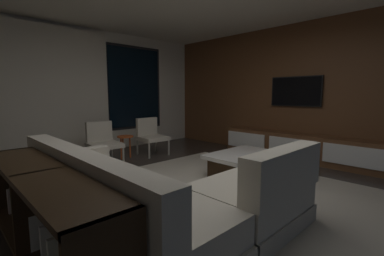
{
  "coord_description": "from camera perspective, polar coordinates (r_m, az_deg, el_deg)",
  "views": [
    {
      "loc": [
        -2.31,
        -2.15,
        1.29
      ],
      "look_at": [
        0.95,
        1.19,
        0.7
      ],
      "focal_mm": 24.8,
      "sensor_mm": 36.0,
      "label": 1
    }
  ],
  "objects": [
    {
      "name": "accent_chair_by_curtain",
      "position": [
        5.22,
        -18.66,
        -2.57
      ],
      "size": [
        0.57,
        0.59,
        0.78
      ],
      "color": "#B2ADA0",
      "rests_on": "floor"
    },
    {
      "name": "mounted_tv",
      "position": [
        5.78,
        21.4,
        7.35
      ],
      "size": [
        0.05,
        1.03,
        0.6
      ],
      "color": "black"
    },
    {
      "name": "book_stack_on_coffee_table",
      "position": [
        4.2,
        15.87,
        -5.42
      ],
      "size": [
        0.23,
        0.22,
        0.06
      ],
      "color": "#58BE8E",
      "rests_on": "coffee_table"
    },
    {
      "name": "accent_chair_near_window",
      "position": [
        5.79,
        -8.9,
        -1.33
      ],
      "size": [
        0.58,
        0.6,
        0.78
      ],
      "color": "#B2ADA0",
      "rests_on": "floor"
    },
    {
      "name": "back_wall_with_window",
      "position": [
        6.19,
        -23.17,
        7.17
      ],
      "size": [
        6.6,
        0.3,
        2.7
      ],
      "color": "silver",
      "rests_on": "floor"
    },
    {
      "name": "side_stool",
      "position": [
        5.51,
        -14.19,
        -2.54
      ],
      "size": [
        0.32,
        0.32,
        0.46
      ],
      "color": "#BF4C1E",
      "rests_on": "floor"
    },
    {
      "name": "media_wall",
      "position": [
        5.78,
        24.11,
        7.22
      ],
      "size": [
        0.12,
        7.8,
        2.7
      ],
      "color": "brown",
      "rests_on": "floor"
    },
    {
      "name": "media_console",
      "position": [
        5.63,
        21.95,
        -3.9
      ],
      "size": [
        0.46,
        3.1,
        0.52
      ],
      "color": "brown",
      "rests_on": "floor"
    },
    {
      "name": "console_table_behind_couch",
      "position": [
        2.34,
        -29.38,
        -15.64
      ],
      "size": [
        0.4,
        2.1,
        0.74
      ],
      "color": "black",
      "rests_on": "floor"
    },
    {
      "name": "area_rug",
      "position": [
        3.59,
        7.79,
        -13.77
      ],
      "size": [
        3.2,
        3.8,
        0.01
      ],
      "primitive_type": "cube",
      "color": "#ADA391",
      "rests_on": "floor"
    },
    {
      "name": "coffee_table",
      "position": [
        4.26,
        12.98,
        -7.95
      ],
      "size": [
        1.16,
        1.16,
        0.36
      ],
      "color": "black",
      "rests_on": "floor"
    },
    {
      "name": "floor",
      "position": [
        3.41,
        2.65,
        -15.02
      ],
      "size": [
        9.2,
        9.2,
        0.0
      ],
      "primitive_type": "plane",
      "color": "#332B26"
    },
    {
      "name": "sectional_couch",
      "position": [
        2.63,
        -8.14,
        -15.16
      ],
      "size": [
        1.98,
        2.5,
        0.82
      ],
      "color": "#B1A997",
      "rests_on": "floor"
    }
  ]
}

